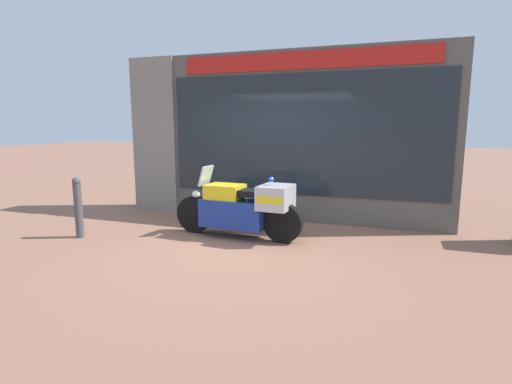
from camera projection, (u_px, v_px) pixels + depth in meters
The scene contains 5 objects.
ground_plane at pixel (243, 245), 6.31m from camera, with size 60.00×60.00×0.00m, color #8E604C.
shop_building at pixel (257, 137), 8.04m from camera, with size 6.56×0.55×3.28m.
window_display at pixel (301, 196), 7.97m from camera, with size 5.07×0.30×1.96m.
paramedic_motorcycle at pixel (243, 207), 6.65m from camera, with size 2.29×0.65×1.19m.
street_bollard at pixel (78, 207), 6.67m from camera, with size 0.14×0.14×1.03m.
Camera 1 is at (2.23, -5.66, 1.89)m, focal length 28.00 mm.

